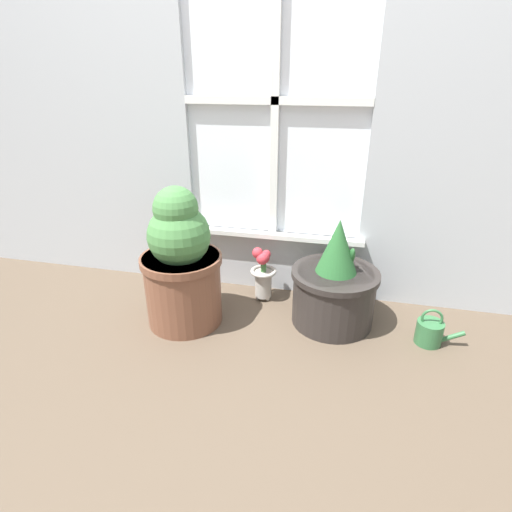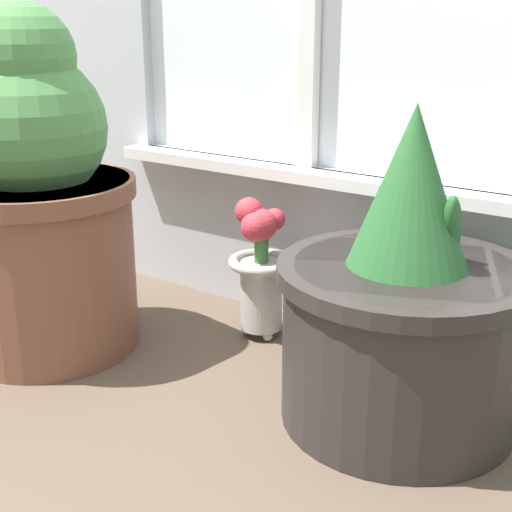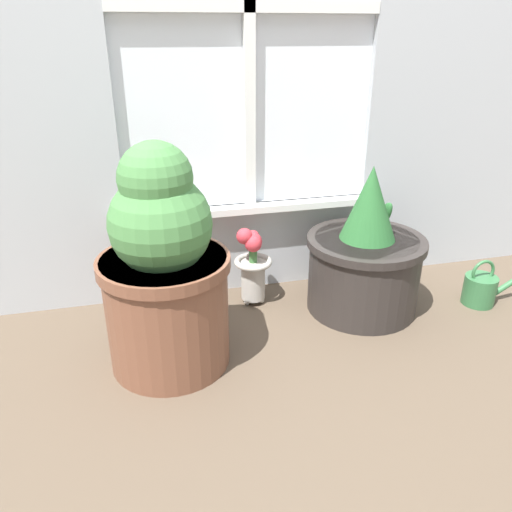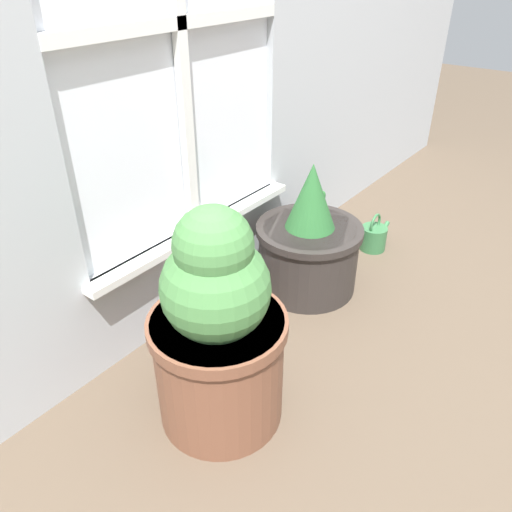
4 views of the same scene
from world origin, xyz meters
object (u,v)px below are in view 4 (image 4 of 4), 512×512
(potted_plant_right, at_px, (309,245))
(flower_vase, at_px, (220,284))
(potted_plant_left, at_px, (218,332))
(watering_can, at_px, (374,237))

(potted_plant_right, distance_m, flower_vase, 0.38)
(potted_plant_left, height_order, flower_vase, potted_plant_left)
(potted_plant_left, distance_m, watering_can, 1.11)
(potted_plant_left, xyz_separation_m, watering_can, (1.08, 0.07, -0.23))
(flower_vase, distance_m, watering_can, 0.80)
(potted_plant_left, height_order, potted_plant_right, potted_plant_left)
(flower_vase, bearing_deg, potted_plant_left, -138.84)
(potted_plant_right, relative_size, flower_vase, 1.77)
(flower_vase, bearing_deg, watering_can, -14.63)
(potted_plant_right, distance_m, watering_can, 0.44)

